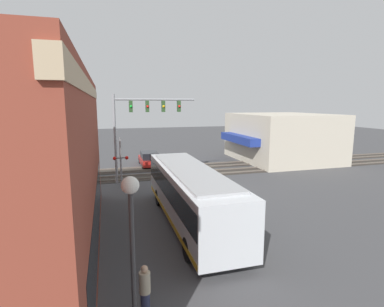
# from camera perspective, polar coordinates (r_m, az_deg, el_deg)

# --- Properties ---
(ground_plane) EXTENTS (120.00, 120.00, 0.00)m
(ground_plane) POSITION_cam_1_polar(r_m,az_deg,el_deg) (21.90, 3.26, -7.52)
(ground_plane) COLOR #424244
(shop_building) EXTENTS (10.89, 10.69, 5.25)m
(shop_building) POSITION_cam_1_polar(r_m,az_deg,el_deg) (35.60, 16.65, 3.01)
(shop_building) COLOR beige
(shop_building) RESTS_ON ground
(city_bus) EXTENTS (11.16, 2.59, 3.05)m
(city_bus) POSITION_cam_1_polar(r_m,az_deg,el_deg) (16.11, -0.33, -7.55)
(city_bus) COLOR silver
(city_bus) RESTS_ON ground
(traffic_signal_gantry) EXTENTS (0.42, 6.59, 7.13)m
(traffic_signal_gantry) POSITION_cam_1_polar(r_m,az_deg,el_deg) (24.37, -9.74, 6.84)
(traffic_signal_gantry) COLOR gray
(traffic_signal_gantry) RESTS_ON ground
(crossing_signal) EXTENTS (1.41, 1.18, 3.81)m
(crossing_signal) POSITION_cam_1_polar(r_m,az_deg,el_deg) (23.46, -13.44, -0.85)
(crossing_signal) COLOR gray
(crossing_signal) RESTS_ON ground
(streetlamp) EXTENTS (0.44, 0.44, 4.69)m
(streetlamp) POSITION_cam_1_polar(r_m,az_deg,el_deg) (7.96, -11.28, -17.60)
(streetlamp) COLOR #38383A
(streetlamp) RESTS_ON ground
(rail_track_near) EXTENTS (2.60, 60.00, 0.15)m
(rail_track_near) POSITION_cam_1_polar(r_m,az_deg,el_deg) (27.43, -0.90, -3.94)
(rail_track_near) COLOR #332D28
(rail_track_near) RESTS_ON ground
(rail_track_far) EXTENTS (2.60, 60.00, 0.15)m
(rail_track_far) POSITION_cam_1_polar(r_m,az_deg,el_deg) (30.45, -2.48, -2.59)
(rail_track_far) COLOR #332D28
(rail_track_far) RESTS_ON ground
(parked_car_red) EXTENTS (4.51, 1.82, 1.48)m
(parked_car_red) POSITION_cam_1_polar(r_m,az_deg,el_deg) (31.36, -8.16, -1.10)
(parked_car_red) COLOR #B21E19
(parked_car_red) RESTS_ON ground
(pedestrian_near_bus) EXTENTS (0.34, 0.34, 1.83)m
(pedestrian_near_bus) POSITION_cam_1_polar(r_m,az_deg,el_deg) (16.45, 7.38, -9.99)
(pedestrian_near_bus) COLOR #2D3351
(pedestrian_near_bus) RESTS_ON ground
(pedestrian_by_lamp) EXTENTS (0.34, 0.34, 1.67)m
(pedestrian_by_lamp) POSITION_cam_1_polar(r_m,az_deg,el_deg) (9.99, -8.95, -24.43)
(pedestrian_by_lamp) COLOR #2D3351
(pedestrian_by_lamp) RESTS_ON ground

